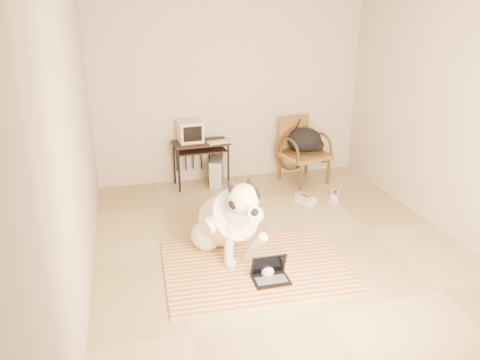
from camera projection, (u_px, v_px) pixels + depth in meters
name	position (u px, v px, depth m)	size (l,w,h in m)	color
floor	(277.00, 242.00, 5.28)	(4.50, 4.50, 0.00)	tan
wall_back	(231.00, 90.00, 6.86)	(4.50, 4.50, 0.00)	#BCAD9A
wall_front	(404.00, 214.00, 2.77)	(4.50, 4.50, 0.00)	#BCAD9A
wall_left	(77.00, 138.00, 4.35)	(4.50, 4.50, 0.00)	#BCAD9A
wall_right	(448.00, 115.00, 5.28)	(4.50, 4.50, 0.00)	#BCAD9A
rug	(255.00, 266.00, 4.77)	(1.88, 1.46, 0.02)	#CB6314
dog	(228.00, 221.00, 4.90)	(0.71, 1.30, 1.00)	silver
laptop	(270.00, 274.00, 4.51)	(0.35, 0.25, 0.24)	black
computer_desk	(201.00, 148.00, 6.77)	(0.82, 0.49, 0.67)	black
crt_monitor	(190.00, 131.00, 6.72)	(0.36, 0.35, 0.30)	beige
desk_keyboard	(221.00, 142.00, 6.71)	(0.38, 0.14, 0.02)	beige
pc_tower	(216.00, 172.00, 6.93)	(0.29, 0.47, 0.41)	#4E4E51
rattan_chair	(302.00, 150.00, 7.00)	(0.77, 0.76, 0.95)	olive
backpack	(306.00, 141.00, 6.98)	(0.56, 0.43, 0.38)	black
sneaker_left	(306.00, 199.00, 6.33)	(0.24, 0.32, 0.11)	silver
sneaker_right	(335.00, 196.00, 6.45)	(0.24, 0.30, 0.10)	silver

